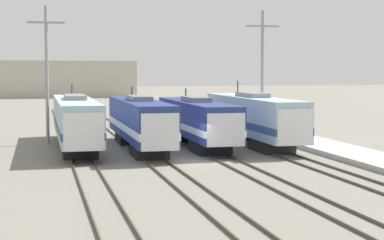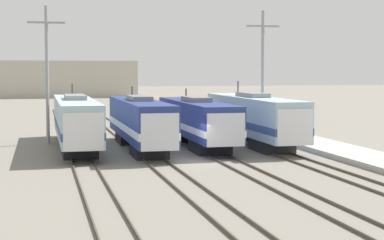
% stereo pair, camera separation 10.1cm
% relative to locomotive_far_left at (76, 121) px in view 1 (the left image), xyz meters
% --- Properties ---
extents(ground_plane, '(400.00, 400.00, 0.00)m').
position_rel_locomotive_far_left_xyz_m(ground_plane, '(7.18, -8.96, -2.17)').
color(ground_plane, slate).
extents(rail_pair_far_left, '(1.51, 120.00, 0.15)m').
position_rel_locomotive_far_left_xyz_m(rail_pair_far_left, '(0.00, -8.96, -2.10)').
color(rail_pair_far_left, '#4C4238').
rests_on(rail_pair_far_left, ground_plane).
extents(rail_pair_center_left, '(1.51, 120.00, 0.15)m').
position_rel_locomotive_far_left_xyz_m(rail_pair_center_left, '(4.79, -8.96, -2.10)').
color(rail_pair_center_left, '#4C4238').
rests_on(rail_pair_center_left, ground_plane).
extents(rail_pair_center_right, '(1.51, 120.00, 0.15)m').
position_rel_locomotive_far_left_xyz_m(rail_pair_center_right, '(9.57, -8.96, -2.10)').
color(rail_pair_center_right, '#4C4238').
rests_on(rail_pair_center_right, ground_plane).
extents(rail_pair_far_right, '(1.51, 120.00, 0.15)m').
position_rel_locomotive_far_left_xyz_m(rail_pair_far_right, '(14.36, -8.96, -2.10)').
color(rail_pair_far_right, '#4C4238').
rests_on(rail_pair_far_right, ground_plane).
extents(locomotive_far_left, '(2.89, 19.71, 5.00)m').
position_rel_locomotive_far_left_xyz_m(locomotive_far_left, '(0.00, 0.00, 0.00)').
color(locomotive_far_left, '#232326').
rests_on(locomotive_far_left, ground_plane).
extents(locomotive_center_left, '(2.76, 17.74, 4.79)m').
position_rel_locomotive_far_left_xyz_m(locomotive_center_left, '(4.79, -1.95, -0.02)').
color(locomotive_center_left, black).
rests_on(locomotive_center_left, ground_plane).
extents(locomotive_center_right, '(2.96, 17.03, 4.57)m').
position_rel_locomotive_far_left_xyz_m(locomotive_center_right, '(9.57, -1.02, -0.10)').
color(locomotive_center_right, black).
rests_on(locomotive_center_right, ground_plane).
extents(locomotive_far_right, '(2.87, 18.29, 5.19)m').
position_rel_locomotive_far_left_xyz_m(locomotive_far_right, '(14.36, -0.92, 0.04)').
color(locomotive_far_right, '#232326').
rests_on(locomotive_far_right, ground_plane).
extents(catenary_tower_left, '(3.05, 0.28, 11.43)m').
position_rel_locomotive_far_left_xyz_m(catenary_tower_left, '(-2.08, 3.94, 3.90)').
color(catenary_tower_left, gray).
rests_on(catenary_tower_left, ground_plane).
extents(catenary_tower_right, '(3.05, 0.28, 11.43)m').
position_rel_locomotive_far_left_xyz_m(catenary_tower_right, '(16.77, 3.94, 3.90)').
color(catenary_tower_right, gray).
rests_on(catenary_tower_right, ground_plane).
extents(platform, '(4.00, 120.00, 0.36)m').
position_rel_locomotive_far_left_xyz_m(platform, '(18.97, -8.96, -1.99)').
color(platform, '#A8A59E').
rests_on(platform, ground_plane).
extents(depot_building, '(44.80, 9.94, 8.23)m').
position_rel_locomotive_far_left_xyz_m(depot_building, '(-3.53, 98.02, 1.94)').
color(depot_building, '#B2AD9E').
rests_on(depot_building, ground_plane).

